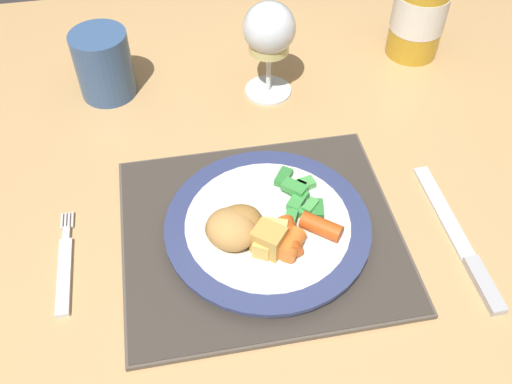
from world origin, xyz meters
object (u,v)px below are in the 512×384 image
wine_glass (269,33)px  drinking_cup (103,63)px  dining_table (244,223)px  table_knife (463,246)px  dinner_plate (268,227)px  fork (65,268)px

wine_glass → drinking_cup: bearing=169.8°
dining_table → table_knife: size_ratio=5.82×
dinner_plate → wine_glass: wine_glass is taller
dining_table → table_knife: table_knife is taller
fork → wine_glass: bearing=43.6°
dining_table → fork: size_ratio=8.96×
drinking_cup → fork: bearing=-99.7°
dining_table → dinner_plate: (0.01, -0.10, 0.11)m
wine_glass → drinking_cup: size_ratio=1.46×
fork → dinner_plate: bearing=1.2°
fork → table_knife: size_ratio=0.65×
fork → table_knife: bearing=-6.6°
table_knife → drinking_cup: (-0.39, 0.35, 0.05)m
drinking_cup → wine_glass: bearing=-10.2°
dinner_plate → table_knife: 0.22m
wine_glass → dinner_plate: bearing=-101.4°
dining_table → fork: fork is taller
fork → drinking_cup: bearing=80.3°
drinking_cup → table_knife: bearing=-42.6°
dining_table → dinner_plate: size_ratio=5.38×
fork → drinking_cup: drinking_cup is taller
wine_glass → drinking_cup: (-0.23, 0.04, -0.05)m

